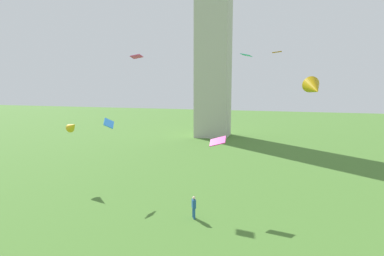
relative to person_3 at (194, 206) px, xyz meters
The scene contains 8 objects.
person_3 is the anchor object (origin of this frame).
kite_flying_0 12.31m from the person_3, 154.93° to the left, with size 1.29×1.72×1.02m.
kite_flying_1 14.11m from the person_3, 64.13° to the left, with size 1.11×0.99×0.34m.
kite_flying_2 16.25m from the person_3, 55.88° to the left, with size 0.89×1.27×0.25m.
kite_flying_3 5.83m from the person_3, 68.86° to the left, with size 1.45×0.97×0.90m.
kite_flying_4 17.08m from the person_3, 135.61° to the left, with size 1.27×0.90×0.45m.
kite_flying_5 15.08m from the person_3, 39.78° to the left, with size 2.09×2.84×2.14m.
kite_flying_6 16.69m from the person_3, 158.86° to the left, with size 1.84×1.58×1.39m.
Camera 1 is at (8.29, -2.46, 10.70)m, focal length 29.99 mm.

